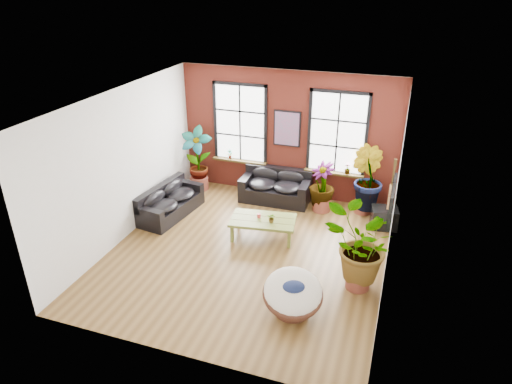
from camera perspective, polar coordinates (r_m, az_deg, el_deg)
room at (r=9.71m, az=-0.86°, el=1.53°), size 6.04×6.54×3.54m
sofa_back at (r=12.58m, az=2.50°, el=0.65°), size 1.91×0.96×0.87m
sofa_left at (r=12.04m, az=-10.82°, el=-1.26°), size 1.07×2.05×0.77m
coffee_table at (r=10.79m, az=0.88°, el=-3.66°), size 1.63×1.07×0.59m
papasan_chair at (r=8.58m, az=4.62°, el=-12.54°), size 1.45×1.45×0.84m
poster at (r=12.35m, az=3.89°, el=7.90°), size 0.74×0.06×0.98m
tv_wall_unit at (r=9.74m, az=16.57°, el=-0.89°), size 0.13×1.86×1.20m
media_box at (r=11.73m, az=15.71°, el=-3.11°), size 0.71×0.63×0.52m
pot_back_left at (r=13.40m, az=-7.08°, el=1.15°), size 0.60×0.60×0.38m
pot_back_right at (r=12.35m, az=13.26°, el=-1.72°), size 0.59×0.59×0.34m
pot_right_wall at (r=9.53m, az=12.60°, el=-10.67°), size 0.49×0.49×0.35m
pot_mid at (r=12.23m, az=8.18°, el=-1.53°), size 0.59×0.59×0.35m
floor_plant_back_left at (r=13.10m, az=-7.40°, el=4.43°), size 0.96×0.70×1.71m
floor_plant_back_right at (r=12.01m, az=13.61°, el=1.66°), size 1.16×1.15×1.64m
floor_plant_right_wall at (r=9.14m, az=12.85°, el=-6.75°), size 1.74×1.66×1.52m
floor_plant_mid at (r=12.01m, az=8.24°, el=0.94°), size 0.94×0.94×1.20m
table_plant at (r=10.58m, az=1.99°, el=-3.26°), size 0.24×0.22×0.23m
sill_plant_left at (r=13.10m, az=-3.28°, el=4.75°), size 0.17×0.17×0.27m
sill_plant_right at (r=12.32m, az=11.36°, el=2.86°), size 0.19×0.19×0.27m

